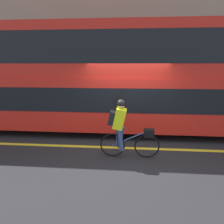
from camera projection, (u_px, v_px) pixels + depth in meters
The scene contains 8 objects.
ground_plane at pixel (126, 150), 5.23m from camera, with size 80.00×80.00×0.00m, color #232326.
road_center_line at pixel (126, 148), 5.34m from camera, with size 50.00×0.14×0.01m, color yellow.
sidewalk_curb at pixel (126, 107), 10.06m from camera, with size 60.00×2.17×0.14m.
building_facade at pixel (128, 21), 9.97m from camera, with size 60.00×0.30×9.70m.
bus at pixel (87, 76), 6.54m from camera, with size 11.82×2.54×3.73m.
cyclist_on_bike at pixel (124, 127), 4.62m from camera, with size 1.61×0.32×1.61m.
trash_bin at pixel (15, 98), 10.29m from camera, with size 0.51×0.51×0.82m.
street_sign_post at pixel (172, 82), 9.38m from camera, with size 0.36×0.09×2.48m.
Camera 1 is at (-0.08, -4.76, 2.49)m, focal length 28.00 mm.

